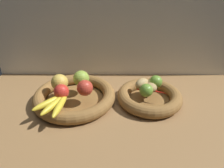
{
  "coord_description": "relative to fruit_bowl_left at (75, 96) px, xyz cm",
  "views": [
    {
      "loc": [
        -1.36,
        -80.94,
        56.2
      ],
      "look_at": [
        -2.08,
        -0.15,
        9.75
      ],
      "focal_mm": 32.17,
      "sensor_mm": 36.0,
      "label": 1
    }
  ],
  "objects": [
    {
      "name": "apple_red_right",
      "position": [
        5.8,
        -3.11,
        6.73
      ],
      "size": [
        7.34,
        7.34,
        7.34
      ],
      "primitive_type": "sphere",
      "color": "#B73828",
      "rests_on": "fruit_bowl_left"
    },
    {
      "name": "apple_golden_left",
      "position": [
        -6.7,
        1.41,
        7.03
      ],
      "size": [
        7.93,
        7.93,
        7.93
      ],
      "primitive_type": "sphere",
      "color": "gold",
      "rests_on": "fruit_bowl_left"
    },
    {
      "name": "apple_green_back",
      "position": [
        2.97,
        5.3,
        7.03
      ],
      "size": [
        7.94,
        7.94,
        7.94
      ],
      "primitive_type": "sphere",
      "color": "#8CAD3D",
      "rests_on": "fruit_bowl_left"
    },
    {
      "name": "banana_bunch_front",
      "position": [
        -5.72,
        -12.05,
        4.5
      ],
      "size": [
        13.81,
        17.99,
        2.88
      ],
      "color": "gold",
      "rests_on": "fruit_bowl_left"
    },
    {
      "name": "ground_plane",
      "position": [
        20.14,
        0.15,
        -4.19
      ],
      "size": [
        140.0,
        90.0,
        3.0
      ],
      "primitive_type": "cube",
      "color": "olive"
    },
    {
      "name": "potato_back",
      "position": [
        38.17,
        4.51,
        5.25
      ],
      "size": [
        7.48,
        5.94,
        4.37
      ],
      "primitive_type": "ellipsoid",
      "rotation": [
        0.0,
        0.0,
        3.19
      ],
      "color": "tan",
      "rests_on": "fruit_bowl_right"
    },
    {
      "name": "fruit_bowl_right",
      "position": [
        36.12,
        -0.0,
        0.02
      ],
      "size": [
        30.97,
        30.97,
        5.75
      ],
      "color": "brown",
      "rests_on": "ground_plane"
    },
    {
      "name": "potato_oblong",
      "position": [
        32.43,
        2.87,
        5.65
      ],
      "size": [
        9.02,
        8.57,
        5.19
      ],
      "primitive_type": "ellipsoid",
      "rotation": [
        0.0,
        0.0,
        0.68
      ],
      "color": "tan",
      "rests_on": "fruit_bowl_right"
    },
    {
      "name": "back_wall",
      "position": [
        20.14,
        30.15,
        24.81
      ],
      "size": [
        140.0,
        3.0,
        55.0
      ],
      "color": "silver",
      "rests_on": "ground_plane"
    },
    {
      "name": "lime_near",
      "position": [
        33.47,
        -3.97,
        6.12
      ],
      "size": [
        6.11,
        6.11,
        6.11
      ],
      "primitive_type": "sphere",
      "color": "olive",
      "rests_on": "fruit_bowl_right"
    },
    {
      "name": "chili_pepper",
      "position": [
        36.78,
        -1.01,
        4.21
      ],
      "size": [
        14.02,
        7.5,
        2.3
      ],
      "primitive_type": "cone",
      "rotation": [
        0.0,
        1.57,
        -0.39
      ],
      "color": "red",
      "rests_on": "fruit_bowl_right"
    },
    {
      "name": "apple_red_front",
      "position": [
        -4.28,
        -5.86,
        6.43
      ],
      "size": [
        6.73,
        6.73,
        6.73
      ],
      "primitive_type": "sphere",
      "color": "red",
      "rests_on": "fruit_bowl_left"
    },
    {
      "name": "lime_far",
      "position": [
        39.21,
        3.97,
        6.19
      ],
      "size": [
        6.26,
        6.26,
        6.26
      ],
      "primitive_type": "sphere",
      "color": "olive",
      "rests_on": "fruit_bowl_right"
    },
    {
      "name": "fruit_bowl_left",
      "position": [
        0.0,
        0.0,
        0.0
      ],
      "size": [
        39.28,
        39.28,
        5.75
      ],
      "color": "brown",
      "rests_on": "ground_plane"
    },
    {
      "name": "potato_large",
      "position": [
        36.12,
        -0.0,
        5.17
      ],
      "size": [
        8.05,
        7.92,
        4.21
      ],
      "primitive_type": "ellipsoid",
      "rotation": [
        0.0,
        0.0,
        5.82
      ],
      "color": "#A38451",
      "rests_on": "fruit_bowl_right"
    }
  ]
}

